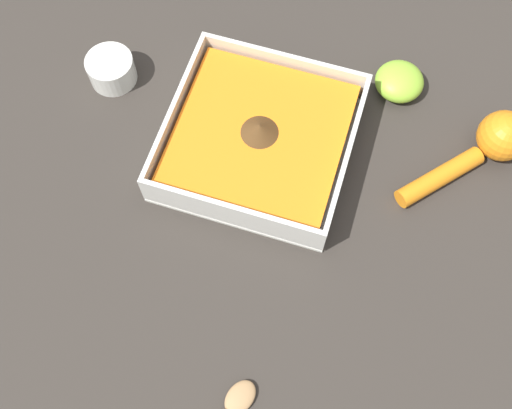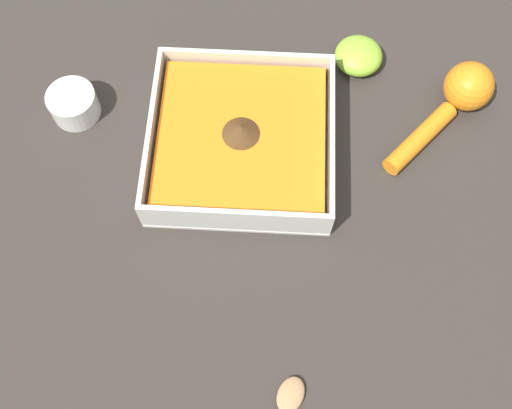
% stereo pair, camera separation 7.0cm
% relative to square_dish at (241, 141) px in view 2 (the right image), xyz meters
% --- Properties ---
extents(ground_plane, '(4.00, 4.00, 0.00)m').
position_rel_square_dish_xyz_m(ground_plane, '(-0.02, 0.01, -0.02)').
color(ground_plane, '#332D28').
extents(square_dish, '(0.22, 0.22, 0.06)m').
position_rel_square_dish_xyz_m(square_dish, '(0.00, 0.00, 0.00)').
color(square_dish, silver).
rests_on(square_dish, ground_plane).
extents(spice_bowl, '(0.06, 0.06, 0.04)m').
position_rel_square_dish_xyz_m(spice_bowl, '(0.22, -0.04, -0.00)').
color(spice_bowl, silver).
rests_on(spice_bowl, ground_plane).
extents(lemon_squeezer, '(0.14, 0.15, 0.06)m').
position_rel_square_dish_xyz_m(lemon_squeezer, '(-0.27, -0.08, 0.01)').
color(lemon_squeezer, orange).
rests_on(lemon_squeezer, ground_plane).
extents(lemon_half, '(0.06, 0.06, 0.04)m').
position_rel_square_dish_xyz_m(lemon_half, '(-0.15, -0.14, -0.00)').
color(lemon_half, '#93CC38').
rests_on(lemon_half, ground_plane).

